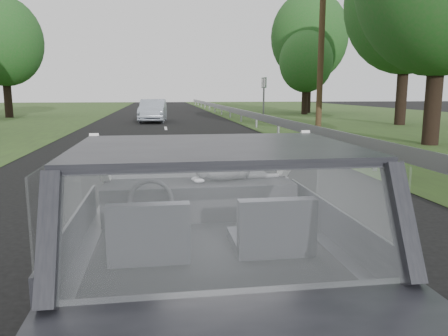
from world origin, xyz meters
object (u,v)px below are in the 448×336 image
object	(u,v)px
subject_car	(207,237)
other_car	(153,111)
cat	(224,170)
utility_pole	(321,41)
highway_sign	(264,99)

from	to	relation	value
subject_car	other_car	bearing A→B (deg)	91.60
cat	utility_pole	size ratio (longest dim) A/B	0.08
subject_car	utility_pole	world-z (taller)	utility_pole
subject_car	other_car	xyz separation A→B (m)	(-0.63, 22.67, -0.07)
highway_sign	utility_pole	world-z (taller)	utility_pole
other_car	highway_sign	distance (m)	6.64
other_car	utility_pole	bearing A→B (deg)	-45.62
subject_car	highway_sign	size ratio (longest dim) A/B	1.56
cat	highway_sign	world-z (taller)	highway_sign
cat	highway_sign	xyz separation A→B (m)	(5.75, 22.30, 0.19)
cat	other_car	size ratio (longest dim) A/B	0.15
cat	highway_sign	bearing A→B (deg)	64.52
cat	subject_car	bearing A→B (deg)	-119.47
highway_sign	utility_pole	size ratio (longest dim) A/B	0.34
other_car	highway_sign	xyz separation A→B (m)	(6.60, 0.29, 0.63)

